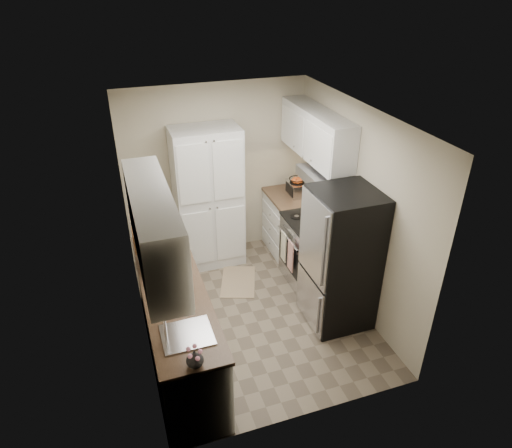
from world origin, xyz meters
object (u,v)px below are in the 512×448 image
at_px(electric_range, 312,250).
at_px(refrigerator, 341,259).
at_px(pantry_cabinet, 208,199).
at_px(microwave, 167,248).
at_px(wine_bottle, 148,239).
at_px(toaster_oven, 298,188).

xyz_separation_m(electric_range, refrigerator, (-0.03, -0.80, 0.37)).
bearing_deg(refrigerator, pantry_cabinet, 123.46).
height_order(refrigerator, microwave, refrigerator).
xyz_separation_m(microwave, wine_bottle, (-0.18, 0.28, -0.01)).
bearing_deg(electric_range, toaster_oven, 81.84).
xyz_separation_m(pantry_cabinet, refrigerator, (1.14, -1.73, -0.15)).
bearing_deg(electric_range, wine_bottle, 179.74).
height_order(pantry_cabinet, wine_bottle, pantry_cabinet).
bearing_deg(pantry_cabinet, toaster_oven, -5.35).
height_order(microwave, toaster_oven, microwave).
relative_size(electric_range, toaster_oven, 3.33).
height_order(electric_range, toaster_oven, electric_range).
distance_m(electric_range, toaster_oven, 0.98).
distance_m(refrigerator, toaster_oven, 1.62).
height_order(pantry_cabinet, microwave, pantry_cabinet).
relative_size(pantry_cabinet, toaster_oven, 5.89).
distance_m(refrigerator, microwave, 1.98).
xyz_separation_m(refrigerator, wine_bottle, (-2.07, 0.81, 0.20)).
bearing_deg(wine_bottle, refrigerator, -21.38).
bearing_deg(microwave, refrigerator, -102.00).
height_order(electric_range, microwave, microwave).
relative_size(electric_range, refrigerator, 0.66).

